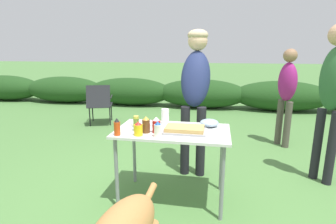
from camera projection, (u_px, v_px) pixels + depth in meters
ground_plane at (172, 198)px, 2.73m from camera, size 60.00×60.00×0.00m
shrub_hedge at (201, 94)px, 6.95m from camera, size 14.40×0.90×0.75m
folding_table at (173, 137)px, 2.57m from camera, size 1.10×0.64×0.74m
food_tray at (185, 130)px, 2.48m from camera, size 0.41×0.25×0.06m
plate_stack at (143, 124)px, 2.71m from camera, size 0.25×0.25×0.03m
mixing_bowl at (209, 123)px, 2.67m from camera, size 0.19×0.19×0.07m
paper_cup_stack at (165, 116)px, 2.76m from camera, size 0.08×0.08×0.16m
mustard_bottle at (138, 129)px, 2.38m from camera, size 0.08×0.08×0.13m
beer_bottle at (146, 125)px, 2.46m from camera, size 0.07×0.07×0.16m
mayo_bottle at (158, 129)px, 2.34m from camera, size 0.07×0.07×0.15m
ketchup_bottle at (156, 125)px, 2.46m from camera, size 0.07×0.07×0.15m
hot_sauce_bottle at (117, 127)px, 2.38m from camera, size 0.06×0.06×0.16m
relish_jar at (136, 124)px, 2.51m from camera, size 0.06×0.06×0.15m
standing_person_in_dark_puffer at (195, 83)px, 3.13m from camera, size 0.36×0.50×1.74m
standing_person_in_olive_jacket at (333, 87)px, 2.84m from camera, size 0.36×0.37×1.77m
standing_person_in_navy_coat at (287, 89)px, 4.03m from camera, size 0.36×0.39×1.52m
camp_chair_green_behind_table at (100, 102)px, 5.32m from camera, size 0.63×0.71×0.83m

